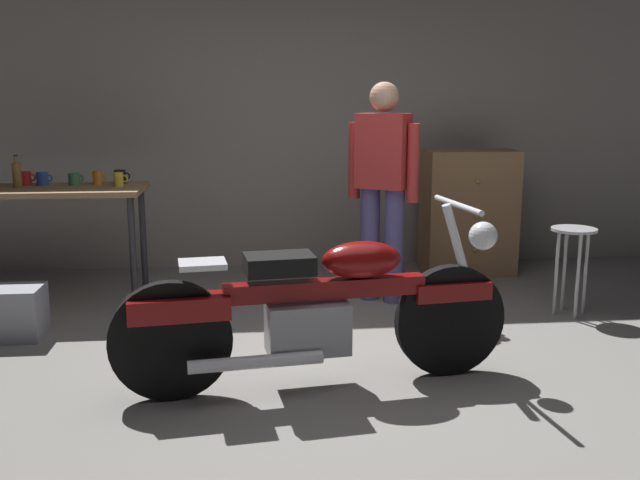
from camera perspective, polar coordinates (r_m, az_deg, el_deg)
The scene contains 15 objects.
ground_plane at distance 4.11m, azimuth 1.61°, elevation -10.87°, with size 12.00×12.00×0.00m, color gray.
back_wall at distance 6.59m, azimuth -1.47°, elevation 11.39°, with size 8.00×0.12×3.10m, color gray.
workbench at distance 5.63m, azimuth -20.55°, elevation 2.85°, with size 1.30×0.64×0.90m.
motorcycle at distance 3.83m, azimuth -0.03°, elevation -5.43°, with size 2.18×0.66×1.00m.
person_standing at distance 5.39m, azimuth 5.08°, elevation 4.66°, with size 0.49×0.39×1.67m.
shop_stool at distance 5.39m, azimuth 19.70°, elevation -0.57°, with size 0.32×0.32×0.64m.
wooden_dresser at distance 6.45m, azimuth 11.87°, elevation 2.22°, with size 0.80×0.47×1.10m.
storage_bin at distance 5.10m, azimuth -23.80°, elevation -5.38°, with size 0.44×0.32×0.34m, color gray.
mug_red_diner at distance 5.85m, azimuth -22.64°, elevation 4.61°, with size 0.12×0.09×0.10m.
mug_green_speckled at distance 5.71m, azimuth -19.18°, elevation 4.66°, with size 0.12×0.08×0.09m.
mug_yellow_tall at distance 5.52m, azimuth -15.89°, elevation 4.72°, with size 0.11×0.07×0.11m.
mug_orange_travel at distance 5.67m, azimuth -17.47°, elevation 4.80°, with size 0.11×0.07×0.11m.
mug_blue_enamel at distance 5.79m, azimuth -21.44°, elevation 4.62°, with size 0.12×0.09×0.10m.
mug_black_matte at distance 5.72m, azimuth -15.78°, elevation 4.93°, with size 0.12×0.09×0.10m.
bottle at distance 5.71m, azimuth -23.22°, elevation 4.88°, with size 0.06×0.06×0.24m.
Camera 1 is at (-0.49, -3.77, 1.57)m, focal length 39.73 mm.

